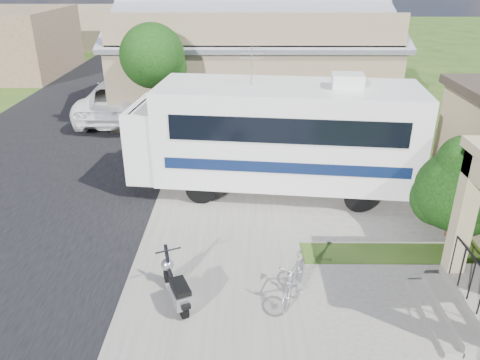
{
  "coord_description": "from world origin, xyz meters",
  "views": [
    {
      "loc": [
        -0.42,
        -8.64,
        6.41
      ],
      "look_at": [
        -0.5,
        2.5,
        1.3
      ],
      "focal_mm": 35.0,
      "sensor_mm": 36.0,
      "label": 1
    }
  ],
  "objects_px": {
    "bicycle": "(294,280)",
    "pickup_truck": "(122,98)",
    "shrub": "(459,187)",
    "scooter": "(177,287)",
    "motorhome": "(276,133)",
    "van": "(139,67)",
    "garden_hose": "(439,291)"
  },
  "relations": [
    {
      "from": "bicycle",
      "to": "pickup_truck",
      "type": "xyz_separation_m",
      "value": [
        -6.64,
        13.11,
        0.39
      ]
    },
    {
      "from": "shrub",
      "to": "scooter",
      "type": "height_order",
      "value": "shrub"
    },
    {
      "from": "motorhome",
      "to": "van",
      "type": "bearing_deg",
      "value": 121.51
    },
    {
      "from": "motorhome",
      "to": "pickup_truck",
      "type": "bearing_deg",
      "value": 136.45
    },
    {
      "from": "scooter",
      "to": "bicycle",
      "type": "bearing_deg",
      "value": -18.5
    },
    {
      "from": "shrub",
      "to": "van",
      "type": "xyz_separation_m",
      "value": [
        -11.74,
        18.37,
        -0.61
      ]
    },
    {
      "from": "motorhome",
      "to": "garden_hose",
      "type": "relative_size",
      "value": 22.34
    },
    {
      "from": "motorhome",
      "to": "bicycle",
      "type": "distance_m",
      "value": 5.51
    },
    {
      "from": "pickup_truck",
      "to": "garden_hose",
      "type": "xyz_separation_m",
      "value": [
        9.78,
        -12.93,
        -0.79
      ]
    },
    {
      "from": "pickup_truck",
      "to": "garden_hose",
      "type": "distance_m",
      "value": 16.24
    },
    {
      "from": "motorhome",
      "to": "van",
      "type": "distance_m",
      "value": 17.3
    },
    {
      "from": "van",
      "to": "garden_hose",
      "type": "relative_size",
      "value": 14.2
    },
    {
      "from": "pickup_truck",
      "to": "motorhome",
      "type": "bearing_deg",
      "value": 130.97
    },
    {
      "from": "motorhome",
      "to": "shrub",
      "type": "relative_size",
      "value": 3.14
    },
    {
      "from": "garden_hose",
      "to": "pickup_truck",
      "type": "bearing_deg",
      "value": 127.1
    },
    {
      "from": "bicycle",
      "to": "van",
      "type": "bearing_deg",
      "value": 131.47
    },
    {
      "from": "pickup_truck",
      "to": "van",
      "type": "height_order",
      "value": "pickup_truck"
    },
    {
      "from": "scooter",
      "to": "bicycle",
      "type": "distance_m",
      "value": 2.42
    },
    {
      "from": "bicycle",
      "to": "shrub",
      "type": "bearing_deg",
      "value": 52.88
    },
    {
      "from": "motorhome",
      "to": "shrub",
      "type": "height_order",
      "value": "motorhome"
    },
    {
      "from": "bicycle",
      "to": "van",
      "type": "distance_m",
      "value": 22.23
    },
    {
      "from": "van",
      "to": "garden_hose",
      "type": "height_order",
      "value": "van"
    },
    {
      "from": "scooter",
      "to": "bicycle",
      "type": "xyz_separation_m",
      "value": [
        2.41,
        0.22,
        0.03
      ]
    },
    {
      "from": "shrub",
      "to": "garden_hose",
      "type": "relative_size",
      "value": 7.11
    },
    {
      "from": "scooter",
      "to": "garden_hose",
      "type": "distance_m",
      "value": 5.57
    },
    {
      "from": "bicycle",
      "to": "garden_hose",
      "type": "xyz_separation_m",
      "value": [
        3.14,
        0.18,
        -0.4
      ]
    },
    {
      "from": "motorhome",
      "to": "garden_hose",
      "type": "bearing_deg",
      "value": -51.8
    },
    {
      "from": "shrub",
      "to": "garden_hose",
      "type": "distance_m",
      "value": 2.98
    },
    {
      "from": "shrub",
      "to": "pickup_truck",
      "type": "bearing_deg",
      "value": 136.1
    },
    {
      "from": "motorhome",
      "to": "scooter",
      "type": "distance_m",
      "value": 6.19
    },
    {
      "from": "motorhome",
      "to": "shrub",
      "type": "distance_m",
      "value": 5.19
    },
    {
      "from": "motorhome",
      "to": "garden_hose",
      "type": "distance_m",
      "value": 6.33
    }
  ]
}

